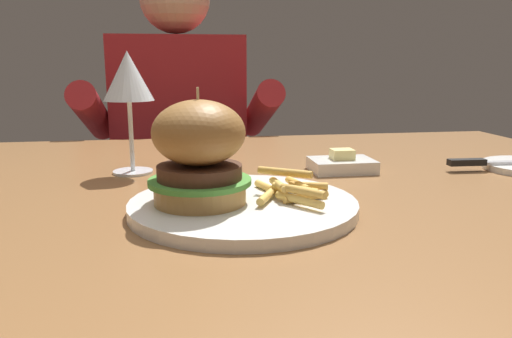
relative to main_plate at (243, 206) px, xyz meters
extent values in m
cube|color=brown|center=(0.02, 0.11, -0.03)|extent=(1.32, 0.96, 0.04)
cylinder|color=brown|center=(0.62, 0.53, -0.40)|extent=(0.06, 0.06, 0.70)
cylinder|color=white|center=(0.00, 0.00, 0.00)|extent=(0.27, 0.27, 0.01)
cylinder|color=#B78447|center=(-0.05, 0.00, 0.02)|extent=(0.10, 0.10, 0.02)
cylinder|color=#4C9338|center=(-0.05, 0.00, 0.03)|extent=(0.12, 0.12, 0.01)
cylinder|color=#4C2D1E|center=(-0.05, 0.00, 0.04)|extent=(0.10, 0.10, 0.02)
ellipsoid|color=#9C6A35|center=(-0.05, 0.00, 0.09)|extent=(0.10, 0.10, 0.07)
cylinder|color=#CCB78C|center=(-0.05, 0.00, 0.11)|extent=(0.00, 0.00, 0.05)
cylinder|color=#E0B251|center=(0.04, 0.03, 0.01)|extent=(0.03, 0.06, 0.01)
cylinder|color=#E0B251|center=(0.03, -0.01, 0.01)|extent=(0.03, 0.05, 0.01)
cylinder|color=gold|center=(0.07, -0.02, 0.01)|extent=(0.06, 0.03, 0.01)
cylinder|color=#EABC5B|center=(0.07, 0.01, 0.02)|extent=(0.01, 0.05, 0.01)
cylinder|color=#E0B251|center=(0.06, -0.01, 0.02)|extent=(0.05, 0.05, 0.01)
cylinder|color=#EABC5B|center=(0.04, 0.00, 0.02)|extent=(0.01, 0.05, 0.01)
cylinder|color=gold|center=(0.08, 0.00, 0.02)|extent=(0.05, 0.02, 0.01)
cylinder|color=gold|center=(0.07, 0.01, 0.02)|extent=(0.02, 0.05, 0.01)
cylinder|color=#E0B251|center=(0.06, -0.04, 0.01)|extent=(0.05, 0.06, 0.01)
cylinder|color=gold|center=(0.06, -0.04, 0.02)|extent=(0.04, 0.05, 0.01)
cylinder|color=gold|center=(0.05, 0.01, 0.04)|extent=(0.06, 0.05, 0.01)
cylinder|color=silver|center=(-0.14, 0.23, -0.01)|extent=(0.06, 0.06, 0.00)
cylinder|color=silver|center=(-0.14, 0.23, 0.05)|extent=(0.01, 0.01, 0.11)
cone|color=silver|center=(-0.14, 0.23, 0.14)|extent=(0.08, 0.08, 0.07)
cube|color=black|center=(0.38, 0.16, 0.01)|extent=(0.06, 0.02, 0.01)
cube|color=white|center=(0.18, 0.19, 0.00)|extent=(0.10, 0.07, 0.02)
cube|color=#F4E58C|center=(0.18, 0.19, 0.02)|extent=(0.03, 0.03, 0.02)
cube|color=#282833|center=(-0.06, 0.87, -0.52)|extent=(0.30, 0.22, 0.46)
cube|color=maroon|center=(-0.06, 0.87, -0.03)|extent=(0.36, 0.20, 0.52)
cylinder|color=maroon|center=(-0.28, 0.79, 0.03)|extent=(0.07, 0.34, 0.18)
cylinder|color=maroon|center=(0.16, 0.79, 0.03)|extent=(0.07, 0.34, 0.18)
camera|label=1|loc=(-0.08, -0.55, 0.17)|focal=35.00mm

